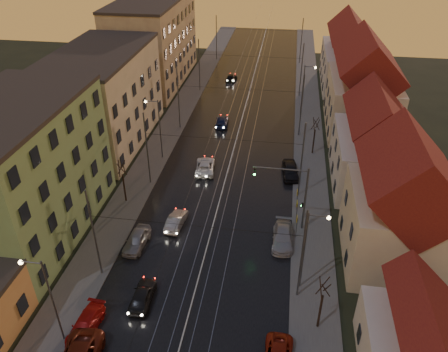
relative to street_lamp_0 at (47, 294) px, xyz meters
The scene contains 41 objects.
road 39.38m from the street_lamp_0, 76.53° to the left, with size 16.00×120.00×0.04m, color black.
sidewalk_left 38.31m from the street_lamp_0, 91.35° to the left, with size 4.00×120.00×0.15m, color #4C4C4C.
sidewalk_right 42.80m from the street_lamp_0, 63.31° to the left, with size 4.00×120.00×0.15m, color #4C4C4C.
tram_rail_0 38.92m from the street_lamp_0, 79.70° to the left, with size 0.06×120.00×0.03m, color gray.
tram_rail_1 39.20m from the street_lamp_0, 77.63° to the left, with size 0.06×120.00×0.03m, color gray.
tram_rail_2 39.56m from the street_lamp_0, 75.43° to the left, with size 0.06×120.00×0.03m, color gray.
tram_rail_3 39.94m from the street_lamp_0, 73.43° to the left, with size 0.06×120.00×0.03m, color gray.
apartment_left_1 14.73m from the street_lamp_0, 124.98° to the left, with size 10.00×18.00×13.00m, color #6D8E5A.
apartment_left_2 33.10m from the street_lamp_0, 104.70° to the left, with size 10.00×20.00×12.00m, color #B3AA8B.
apartment_left_3 56.67m from the street_lamp_0, 98.53° to the left, with size 10.00×24.00×14.00m, color #92765E.
house_right_1 29.17m from the street_lamp_0, 26.47° to the left, with size 8.67×10.20×10.80m.
house_right_2 36.84m from the street_lamp_0, 44.89° to the left, with size 9.18×12.24×9.20m.
house_right_3 48.61m from the street_lamp_0, 57.52° to the left, with size 9.18×14.28×11.50m.
house_right_4 64.52m from the street_lamp_0, 66.13° to the left, with size 9.18×16.32×10.00m.
catenary_pole_l_1 7.03m from the street_lamp_0, 85.88° to the left, with size 0.16×0.16×9.00m, color #595B60.
catenary_pole_r_1 19.04m from the street_lamp_0, 21.57° to the left, with size 0.16×0.16×9.00m, color #595B60.
catenary_pole_l_2 22.01m from the street_lamp_0, 88.69° to the left, with size 0.16×0.16×9.00m, color #595B60.
catenary_pole_r_2 28.24m from the street_lamp_0, 51.17° to the left, with size 0.16×0.16×9.00m, color #595B60.
catenary_pole_l_3 37.01m from the street_lamp_0, 89.22° to the left, with size 0.16×0.16×9.00m, color #595B60.
catenary_pole_r_3 41.02m from the street_lamp_0, 64.43° to the left, with size 0.16×0.16×9.00m, color #595B60.
catenary_pole_l_4 52.00m from the street_lamp_0, 89.44° to the left, with size 0.16×0.16×9.00m, color #595B60.
catenary_pole_r_4 54.93m from the street_lamp_0, 71.20° to the left, with size 0.16×0.16×9.00m, color #595B60.
catenary_pole_l_5 70.00m from the street_lamp_0, 89.59° to the left, with size 0.16×0.16×9.00m, color #595B60.
catenary_pole_r_5 72.21m from the street_lamp_0, 75.81° to the left, with size 0.16×0.16×9.00m, color #595B60.
street_lamp_0 is the anchor object (origin of this frame).
street_lamp_1 19.89m from the street_lamp_0, 23.72° to the left, with size 1.75×0.32×8.00m.
street_lamp_2 28.00m from the street_lamp_0, 90.00° to the left, with size 1.75×0.32×8.00m.
street_lamp_3 47.62m from the street_lamp_0, 67.52° to the left, with size 1.75×0.32×8.00m.
traffic_light_mast 23.42m from the street_lamp_0, 43.10° to the left, with size 5.30×0.32×7.20m.
bare_tree_0 18.19m from the street_lamp_0, 93.47° to the left, with size 1.09×1.09×5.11m.
bare_tree_1 19.86m from the street_lamp_0, 11.71° to the left, with size 1.09×1.09×5.11m.
bare_tree_2 37.56m from the street_lamp_0, 58.63° to the left, with size 1.09×1.09×5.11m.
driving_car_0 7.99m from the street_lamp_0, 41.71° to the left, with size 1.62×4.02×1.37m, color black.
driving_car_1 16.16m from the street_lamp_0, 69.67° to the left, with size 1.39×3.98×1.31m, color #96959A.
driving_car_2 26.80m from the street_lamp_0, 76.13° to the left, with size 2.20×4.78×1.33m, color silver.
driving_car_3 39.52m from the street_lamp_0, 80.58° to the left, with size 1.76×4.32×1.25m, color #162044.
driving_car_4 58.28m from the street_lamp_0, 84.77° to the left, with size 1.49×3.71×1.26m, color black.
parked_left_2 4.69m from the street_lamp_0, 33.41° to the left, with size 1.73×4.25×1.23m, color #AD1311.
parked_left_3 12.12m from the street_lamp_0, 77.76° to the left, with size 1.73×4.29×1.46m, color gray.
parked_right_1 21.63m from the street_lamp_0, 40.05° to the left, with size 1.96×4.82×1.40m, color #A9A9AE.
parked_right_2 31.26m from the street_lamp_0, 57.38° to the left, with size 1.83×4.54×1.55m, color black.
Camera 1 is at (6.32, -17.33, 28.11)m, focal length 35.00 mm.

